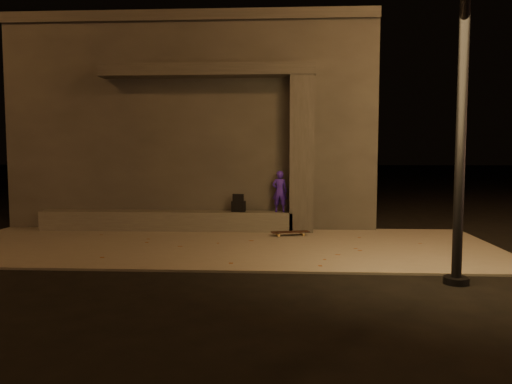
# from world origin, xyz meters

# --- Properties ---
(ground) EXTENTS (120.00, 120.00, 0.00)m
(ground) POSITION_xyz_m (0.00, 0.00, 0.00)
(ground) COLOR black
(ground) RESTS_ON ground
(sidewalk) EXTENTS (11.00, 4.40, 0.04)m
(sidewalk) POSITION_xyz_m (0.00, 2.00, 0.02)
(sidewalk) COLOR slate
(sidewalk) RESTS_ON ground
(building) EXTENTS (9.00, 5.10, 5.22)m
(building) POSITION_xyz_m (-1.00, 6.49, 2.61)
(building) COLOR #393734
(building) RESTS_ON ground
(ledge) EXTENTS (6.00, 0.55, 0.45)m
(ledge) POSITION_xyz_m (-1.50, 3.75, 0.27)
(ledge) COLOR #514F49
(ledge) RESTS_ON sidewalk
(column) EXTENTS (0.55, 0.55, 3.60)m
(column) POSITION_xyz_m (1.70, 3.75, 1.84)
(column) COLOR #393734
(column) RESTS_ON sidewalk
(canopy) EXTENTS (5.00, 0.70, 0.28)m
(canopy) POSITION_xyz_m (-0.50, 3.80, 3.78)
(canopy) COLOR #393734
(canopy) RESTS_ON column
(skateboarder) EXTENTS (0.38, 0.27, 0.97)m
(skateboarder) POSITION_xyz_m (1.20, 3.75, 0.98)
(skateboarder) COLOR #3A1CBA
(skateboarder) RESTS_ON ledge
(backpack) EXTENTS (0.33, 0.25, 0.43)m
(backpack) POSITION_xyz_m (0.23, 3.75, 0.64)
(backpack) COLOR black
(backpack) RESTS_ON ledge
(skateboard) EXTENTS (0.88, 0.44, 0.09)m
(skateboard) POSITION_xyz_m (1.44, 3.10, 0.12)
(skateboard) COLOR black
(skateboard) RESTS_ON sidewalk
(street_lamp_0) EXTENTS (0.36, 0.36, 6.79)m
(street_lamp_0) POSITION_xyz_m (3.80, -0.66, 3.87)
(street_lamp_0) COLOR black
(street_lamp_0) RESTS_ON ground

